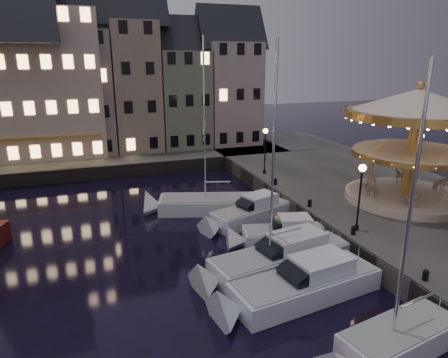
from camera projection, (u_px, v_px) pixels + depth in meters
name	position (u px, v px, depth m)	size (l,w,h in m)	color
ground	(255.00, 276.00, 21.78)	(160.00, 160.00, 0.00)	black
quay_east	(388.00, 201.00, 31.42)	(16.00, 56.00, 1.30)	#474442
quay_north	(89.00, 160.00, 44.41)	(44.00, 12.00, 1.30)	#474442
quaywall_e	(298.00, 214.00, 28.91)	(0.15, 44.00, 1.30)	#47423A
quaywall_n	(111.00, 172.00, 39.61)	(48.00, 0.15, 1.30)	#47423A
streetlamp_b	(360.00, 188.00, 23.79)	(0.44, 0.44, 4.17)	black
streetlamp_c	(265.00, 144.00, 36.01)	(0.44, 0.44, 4.17)	black
streetlamp_d	(419.00, 150.00, 33.68)	(0.44, 0.44, 4.17)	black
bollard_a	(426.00, 275.00, 18.87)	(0.30, 0.30, 0.57)	black
bollard_b	(353.00, 230.00, 23.85)	(0.30, 0.30, 0.57)	black
bollard_c	(310.00, 203.00, 28.37)	(0.30, 0.30, 0.57)	black
bollard_d	(275.00, 181.00, 33.35)	(0.30, 0.30, 0.57)	black
townhouse_nb	(21.00, 90.00, 42.13)	(6.16, 8.00, 13.80)	gray
townhouse_nc	(81.00, 84.00, 43.88)	(6.82, 8.00, 14.80)	gray
townhouse_nd	(134.00, 79.00, 45.55)	(5.50, 8.00, 15.80)	gray
townhouse_ne	(181.00, 91.00, 47.70)	(6.16, 8.00, 12.80)	slate
townhouse_nf	(229.00, 86.00, 49.45)	(6.82, 8.00, 13.80)	#AB9690
hotel_corner	(20.00, 75.00, 41.71)	(17.60, 9.00, 16.80)	beige
motorboat_a	(391.00, 344.00, 15.82)	(6.45, 3.04, 10.60)	silver
motorboat_b	(299.00, 287.00, 19.62)	(8.85, 3.69, 2.15)	silver
motorboat_c	(276.00, 259.00, 22.25)	(9.50, 3.96, 12.56)	silver
motorboat_d	(278.00, 236.00, 25.21)	(6.30, 3.25, 2.15)	silver
motorboat_e	(248.00, 215.00, 28.77)	(7.25, 4.16, 2.15)	silver
motorboat_f	(209.00, 205.00, 31.03)	(9.90, 5.31, 13.25)	silver
carousel	(415.00, 124.00, 28.11)	(9.89, 9.89, 8.66)	beige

